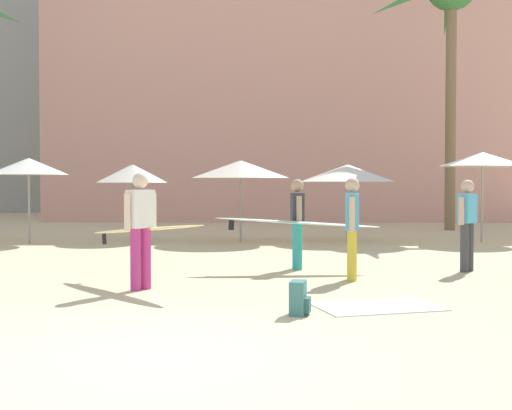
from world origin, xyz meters
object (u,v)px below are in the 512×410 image
cafe_umbrella_5 (241,169)px  person_near_left (352,224)px  cafe_umbrella_3 (132,174)px  person_mid_right (467,221)px  person_far_left (297,221)px  beach_towel (378,306)px  palm_tree_far_left (452,2)px  cafe_umbrella_7 (29,166)px  backpack (299,299)px  cafe_umbrella_4 (347,173)px  cafe_umbrella_2 (482,159)px  person_near_right (142,227)px

cafe_umbrella_5 → person_near_left: bearing=-73.5°
cafe_umbrella_3 → person_mid_right: bearing=-41.0°
person_far_left → person_near_left: (0.85, -1.33, 0.02)m
beach_towel → palm_tree_far_left: bearing=71.8°
palm_tree_far_left → person_near_left: (-4.90, -12.31, -6.91)m
cafe_umbrella_7 → backpack: 12.15m
person_mid_right → cafe_umbrella_4: bearing=142.1°
cafe_umbrella_2 → person_near_right: bearing=-132.8°
person_near_right → person_near_left: person_near_right is taller
person_far_left → person_mid_right: size_ratio=1.82×
cafe_umbrella_4 → beach_towel: bearing=-94.3°
cafe_umbrella_3 → beach_towel: bearing=-62.6°
palm_tree_far_left → beach_towel: 17.43m
palm_tree_far_left → cafe_umbrella_2: (-0.42, -4.85, -5.57)m
palm_tree_far_left → person_near_right: 17.09m
cafe_umbrella_7 → person_far_left: cafe_umbrella_7 is taller
cafe_umbrella_5 → beach_towel: 10.24m
cafe_umbrella_7 → cafe_umbrella_5: bearing=4.8°
beach_towel → person_mid_right: 4.36m
beach_towel → person_far_left: size_ratio=0.52×
cafe_umbrella_7 → person_near_left: (7.85, -6.85, -1.14)m
person_near_left → beach_towel: bearing=-82.6°
cafe_umbrella_5 → person_far_left: 6.24m
palm_tree_far_left → cafe_umbrella_4: size_ratio=3.54×
backpack → person_far_left: size_ratio=0.14×
cafe_umbrella_2 → person_mid_right: (-2.23, -6.29, -1.36)m
backpack → person_mid_right: size_ratio=0.25×
cafe_umbrella_7 → person_mid_right: size_ratio=1.37×
person_far_left → person_mid_right: bearing=-8.2°
person_far_left → person_near_left: person_near_left is taller
palm_tree_far_left → cafe_umbrella_7: 15.03m
person_far_left → person_mid_right: (3.11, -0.15, 0.00)m
palm_tree_far_left → person_mid_right: bearing=-103.4°
palm_tree_far_left → beach_towel: palm_tree_far_left is taller
backpack → person_near_right: 3.18m
person_far_left → cafe_umbrella_2: bearing=43.6°
cafe_umbrella_2 → person_far_left: cafe_umbrella_2 is taller
backpack → person_mid_right: 5.37m
cafe_umbrella_4 → cafe_umbrella_7: size_ratio=1.15×
cafe_umbrella_5 → person_far_left: cafe_umbrella_5 is taller
cafe_umbrella_3 → person_far_left: cafe_umbrella_3 is taller
beach_towel → person_mid_right: size_ratio=0.94×
cafe_umbrella_4 → person_near_right: size_ratio=1.16×
cafe_umbrella_3 → cafe_umbrella_4: bearing=-0.1°
cafe_umbrella_7 → backpack: cafe_umbrella_7 is taller
cafe_umbrella_4 → person_near_left: bearing=-96.0°
cafe_umbrella_2 → backpack: cafe_umbrella_2 is taller
palm_tree_far_left → backpack: palm_tree_far_left is taller
cafe_umbrella_2 → person_far_left: bearing=-131.0°
cafe_umbrella_7 → palm_tree_far_left: bearing=23.2°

